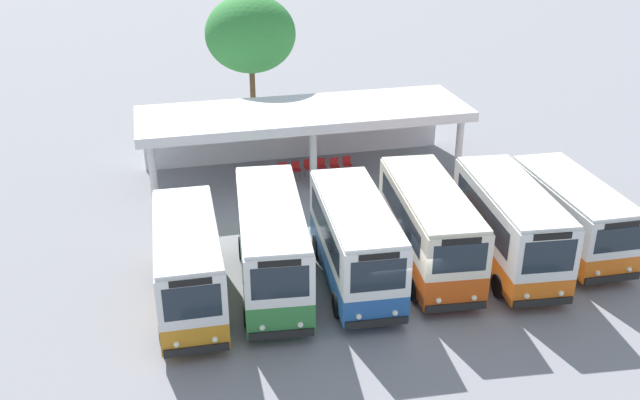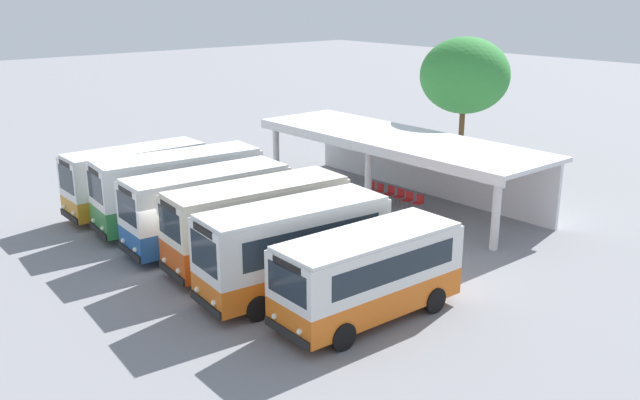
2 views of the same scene
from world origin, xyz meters
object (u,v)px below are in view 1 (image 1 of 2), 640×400
object	(u,v)px
city_bus_second_in_row	(272,243)
waiting_chair_fourth_seat	(321,165)
city_bus_middle_cream	(355,240)
city_bus_fifth_blue	(509,224)
city_bus_fourth_amber	(429,225)
city_bus_far_end_green	(571,213)
waiting_chair_end_by_column	(283,169)
waiting_chair_second_from_end	(296,168)
waiting_chair_fifth_seat	(335,164)
waiting_chair_far_end_seat	(347,163)
city_bus_nearest_orange	(188,263)
waiting_chair_middle_seat	(308,166)

from	to	relation	value
city_bus_second_in_row	waiting_chair_fourth_seat	distance (m)	11.02
city_bus_middle_cream	city_bus_fifth_blue	xyz separation A→B (m)	(6.14, -0.22, 0.03)
city_bus_fourth_amber	city_bus_fifth_blue	size ratio (longest dim) A/B	1.05
city_bus_fourth_amber	waiting_chair_fourth_seat	xyz separation A→B (m)	(-1.83, 10.03, -1.31)
city_bus_far_end_green	waiting_chair_fourth_seat	world-z (taller)	city_bus_far_end_green
waiting_chair_end_by_column	waiting_chair_second_from_end	distance (m)	0.67
city_bus_second_in_row	waiting_chair_fifth_seat	world-z (taller)	city_bus_second_in_row
city_bus_far_end_green	waiting_chair_fourth_seat	size ratio (longest dim) A/B	7.84
waiting_chair_fifth_seat	waiting_chair_far_end_seat	xyz separation A→B (m)	(0.67, 0.03, 0.00)
city_bus_middle_cream	waiting_chair_far_end_seat	distance (m)	10.76
city_bus_fifth_blue	waiting_chair_end_by_column	size ratio (longest dim) A/B	8.38
city_bus_nearest_orange	waiting_chair_far_end_seat	xyz separation A→B (m)	(8.73, 10.58, -1.26)
city_bus_second_in_row	waiting_chair_far_end_seat	bearing A→B (deg)	60.42
city_bus_far_end_green	waiting_chair_fifth_seat	bearing A→B (deg)	126.42
city_bus_second_in_row	waiting_chair_second_from_end	world-z (taller)	city_bus_second_in_row
waiting_chair_second_from_end	waiting_chair_fifth_seat	bearing A→B (deg)	0.60
city_bus_second_in_row	waiting_chair_fifth_seat	size ratio (longest dim) A/B	9.10
city_bus_middle_cream	city_bus_far_end_green	distance (m)	9.22
city_bus_nearest_orange	city_bus_middle_cream	world-z (taller)	city_bus_middle_cream
waiting_chair_middle_seat	city_bus_second_in_row	bearing A→B (deg)	-109.92
waiting_chair_end_by_column	waiting_chair_middle_seat	bearing A→B (deg)	4.40
city_bus_far_end_green	waiting_chair_end_by_column	world-z (taller)	city_bus_far_end_green
city_bus_fourth_amber	waiting_chair_end_by_column	world-z (taller)	city_bus_fourth_amber
waiting_chair_fourth_seat	waiting_chair_end_by_column	bearing A→B (deg)	-177.04
city_bus_fourth_amber	waiting_chair_fifth_seat	xyz separation A→B (m)	(-1.15, 9.92, -1.31)
city_bus_middle_cream	waiting_chair_fifth_seat	xyz separation A→B (m)	(1.92, 10.33, -1.29)
city_bus_second_in_row	city_bus_far_end_green	distance (m)	12.28
city_bus_second_in_row	city_bus_middle_cream	xyz separation A→B (m)	(3.07, -0.38, -0.06)
city_bus_far_end_green	waiting_chair_end_by_column	xyz separation A→B (m)	(-9.99, 9.88, -1.13)
city_bus_middle_cream	waiting_chair_second_from_end	world-z (taller)	city_bus_middle_cream
city_bus_fifth_blue	waiting_chair_second_from_end	size ratio (longest dim) A/B	8.38
city_bus_far_end_green	waiting_chair_fifth_seat	size ratio (longest dim) A/B	7.84
city_bus_nearest_orange	city_bus_middle_cream	distance (m)	6.14
city_bus_fifth_blue	waiting_chair_fourth_seat	size ratio (longest dim) A/B	8.38
city_bus_nearest_orange	city_bus_middle_cream	xyz separation A→B (m)	(6.14, 0.22, 0.03)
waiting_chair_fifth_seat	waiting_chair_second_from_end	bearing A→B (deg)	-179.40
city_bus_far_end_green	waiting_chair_far_end_seat	xyz separation A→B (m)	(-6.62, 9.91, -1.13)
city_bus_fourth_amber	waiting_chair_far_end_seat	world-z (taller)	city_bus_fourth_amber
city_bus_nearest_orange	city_bus_fifth_blue	xyz separation A→B (m)	(12.28, -0.00, 0.06)
city_bus_second_in_row	waiting_chair_end_by_column	world-z (taller)	city_bus_second_in_row
city_bus_fifth_blue	waiting_chair_fifth_seat	distance (m)	11.44
waiting_chair_middle_seat	waiting_chair_far_end_seat	world-z (taller)	same
city_bus_fourth_amber	waiting_chair_second_from_end	distance (m)	10.48
city_bus_middle_cream	city_bus_fourth_amber	size ratio (longest dim) A/B	0.95
waiting_chair_far_end_seat	waiting_chair_fifth_seat	bearing A→B (deg)	-177.13
city_bus_far_end_green	waiting_chair_end_by_column	size ratio (longest dim) A/B	7.84
waiting_chair_second_from_end	waiting_chair_far_end_seat	bearing A→B (deg)	1.17
waiting_chair_far_end_seat	waiting_chair_second_from_end	bearing A→B (deg)	-178.83
city_bus_fourth_amber	waiting_chair_second_from_end	bearing A→B (deg)	107.77
city_bus_middle_cream	waiting_chair_fourth_seat	size ratio (longest dim) A/B	8.37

